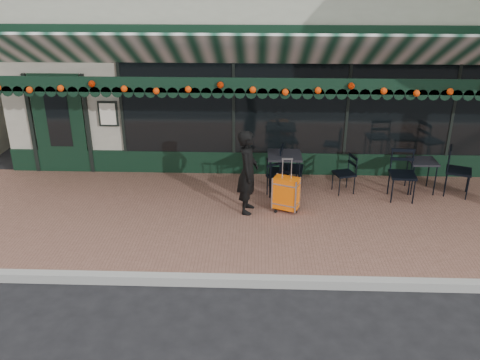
{
  "coord_description": "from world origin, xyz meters",
  "views": [
    {
      "loc": [
        -0.48,
        -6.5,
        4.5
      ],
      "look_at": [
        -0.78,
        1.6,
        1.01
      ],
      "focal_mm": 38.0,
      "sensor_mm": 36.0,
      "label": 1
    }
  ],
  "objects_px": {
    "chair_a_front": "(403,175)",
    "chair_b_left": "(279,171)",
    "cafe_table_b": "(284,158)",
    "chair_b_front": "(279,178)",
    "cafe_table_a": "(422,164)",
    "suitcase": "(286,194)",
    "chair_a_left": "(344,174)",
    "woman": "(248,172)",
    "chair_b_right": "(291,169)",
    "chair_a_right": "(459,171)"
  },
  "relations": [
    {
      "from": "chair_a_front",
      "to": "chair_b_right",
      "type": "relative_size",
      "value": 1.03
    },
    {
      "from": "chair_b_right",
      "to": "chair_a_right",
      "type": "bearing_deg",
      "value": -81.81
    },
    {
      "from": "woman",
      "to": "chair_a_front",
      "type": "xyz_separation_m",
      "value": [
        3.02,
        0.64,
        -0.29
      ]
    },
    {
      "from": "woman",
      "to": "chair_a_left",
      "type": "relative_size",
      "value": 1.99
    },
    {
      "from": "chair_a_left",
      "to": "chair_a_front",
      "type": "relative_size",
      "value": 0.79
    },
    {
      "from": "chair_a_right",
      "to": "chair_b_right",
      "type": "height_order",
      "value": "chair_a_right"
    },
    {
      "from": "chair_a_front",
      "to": "chair_b_left",
      "type": "distance_m",
      "value": 2.43
    },
    {
      "from": "cafe_table_a",
      "to": "chair_a_right",
      "type": "distance_m",
      "value": 0.71
    },
    {
      "from": "woman",
      "to": "chair_b_left",
      "type": "bearing_deg",
      "value": -25.13
    },
    {
      "from": "cafe_table_a",
      "to": "chair_a_front",
      "type": "distance_m",
      "value": 0.65
    },
    {
      "from": "suitcase",
      "to": "chair_b_front",
      "type": "distance_m",
      "value": 0.66
    },
    {
      "from": "cafe_table_a",
      "to": "chair_b_front",
      "type": "bearing_deg",
      "value": -172.44
    },
    {
      "from": "chair_a_front",
      "to": "chair_b_front",
      "type": "bearing_deg",
      "value": -176.98
    },
    {
      "from": "suitcase",
      "to": "cafe_table_a",
      "type": "xyz_separation_m",
      "value": [
        2.8,
        1.03,
        0.24
      ]
    },
    {
      "from": "woman",
      "to": "chair_a_front",
      "type": "bearing_deg",
      "value": -71.63
    },
    {
      "from": "cafe_table_a",
      "to": "cafe_table_b",
      "type": "xyz_separation_m",
      "value": [
        -2.8,
        -0.18,
        0.14
      ]
    },
    {
      "from": "suitcase",
      "to": "chair_a_left",
      "type": "relative_size",
      "value": 1.32
    },
    {
      "from": "cafe_table_a",
      "to": "cafe_table_b",
      "type": "distance_m",
      "value": 2.81
    },
    {
      "from": "chair_a_right",
      "to": "suitcase",
      "type": "bearing_deg",
      "value": 124.96
    },
    {
      "from": "cafe_table_a",
      "to": "cafe_table_b",
      "type": "relative_size",
      "value": 0.81
    },
    {
      "from": "woman",
      "to": "cafe_table_b",
      "type": "distance_m",
      "value": 1.13
    },
    {
      "from": "woman",
      "to": "chair_b_right",
      "type": "relative_size",
      "value": 1.63
    },
    {
      "from": "chair_b_left",
      "to": "chair_b_right",
      "type": "height_order",
      "value": "chair_b_right"
    },
    {
      "from": "suitcase",
      "to": "chair_a_front",
      "type": "height_order",
      "value": "suitcase"
    },
    {
      "from": "suitcase",
      "to": "woman",
      "type": "bearing_deg",
      "value": -155.4
    },
    {
      "from": "chair_a_left",
      "to": "chair_b_left",
      "type": "bearing_deg",
      "value": -111.42
    },
    {
      "from": "cafe_table_a",
      "to": "chair_b_right",
      "type": "relative_size",
      "value": 0.68
    },
    {
      "from": "chair_a_front",
      "to": "woman",
      "type": "bearing_deg",
      "value": -164.2
    },
    {
      "from": "cafe_table_b",
      "to": "woman",
      "type": "bearing_deg",
      "value": -129.09
    },
    {
      "from": "chair_a_right",
      "to": "woman",
      "type": "bearing_deg",
      "value": 123.02
    },
    {
      "from": "cafe_table_b",
      "to": "chair_b_front",
      "type": "xyz_separation_m",
      "value": [
        -0.11,
        -0.2,
        -0.33
      ]
    },
    {
      "from": "chair_a_right",
      "to": "cafe_table_b",
      "type": "bearing_deg",
      "value": 111.3
    },
    {
      "from": "cafe_table_b",
      "to": "chair_b_left",
      "type": "xyz_separation_m",
      "value": [
        -0.09,
        0.14,
        -0.35
      ]
    },
    {
      "from": "chair_b_right",
      "to": "chair_b_front",
      "type": "bearing_deg",
      "value": 144.53
    },
    {
      "from": "woman",
      "to": "chair_b_right",
      "type": "bearing_deg",
      "value": -36.21
    },
    {
      "from": "cafe_table_b",
      "to": "chair_b_front",
      "type": "distance_m",
      "value": 0.41
    },
    {
      "from": "chair_a_right",
      "to": "cafe_table_a",
      "type": "bearing_deg",
      "value": 98.21
    },
    {
      "from": "suitcase",
      "to": "cafe_table_a",
      "type": "relative_size",
      "value": 1.58
    },
    {
      "from": "cafe_table_a",
      "to": "chair_b_right",
      "type": "bearing_deg",
      "value": -177.38
    },
    {
      "from": "chair_b_left",
      "to": "chair_a_front",
      "type": "bearing_deg",
      "value": 83.1
    },
    {
      "from": "chair_a_right",
      "to": "chair_b_front",
      "type": "relative_size",
      "value": 1.22
    },
    {
      "from": "woman",
      "to": "chair_b_left",
      "type": "relative_size",
      "value": 2.01
    },
    {
      "from": "chair_a_front",
      "to": "chair_b_left",
      "type": "height_order",
      "value": "chair_a_front"
    },
    {
      "from": "woman",
      "to": "chair_a_left",
      "type": "bearing_deg",
      "value": -57.89
    },
    {
      "from": "cafe_table_b",
      "to": "cafe_table_a",
      "type": "bearing_deg",
      "value": 3.72
    },
    {
      "from": "cafe_table_b",
      "to": "chair_b_left",
      "type": "relative_size",
      "value": 1.05
    },
    {
      "from": "woman",
      "to": "chair_a_front",
      "type": "height_order",
      "value": "woman"
    },
    {
      "from": "chair_a_left",
      "to": "chair_b_front",
      "type": "distance_m",
      "value": 1.35
    },
    {
      "from": "chair_a_front",
      "to": "chair_b_right",
      "type": "height_order",
      "value": "chair_a_front"
    },
    {
      "from": "cafe_table_b",
      "to": "chair_a_left",
      "type": "xyz_separation_m",
      "value": [
        1.22,
        0.05,
        -0.34
      ]
    }
  ]
}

